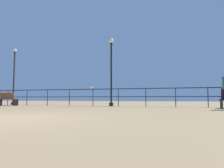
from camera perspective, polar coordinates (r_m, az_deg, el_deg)
The scene contains 6 objects.
ground_plane at distance 5.43m, azimuth -29.16°, elevation -8.72°, with size 60.00×60.00×0.00m, color #927550.
pier_railing at distance 12.24m, azimuth -1.91°, elevation -2.73°, with size 18.22×0.05×1.08m.
bench_far_left at distance 15.00m, azimuth -28.08°, elevation -3.66°, with size 1.51×0.68×0.86m.
lamppost_left at distance 16.33m, azimuth -26.38°, elevation 2.52°, with size 0.27×0.27×4.30m.
lamppost_center at distance 12.57m, azimuth -0.22°, elevation 5.18°, with size 0.31×0.31×4.41m.
seagull_on_rail at distance 12.59m, azimuth -5.89°, elevation -1.06°, with size 0.33×0.23×0.17m.
Camera 1 is at (3.84, -3.80, 0.48)m, focal length 31.74 mm.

